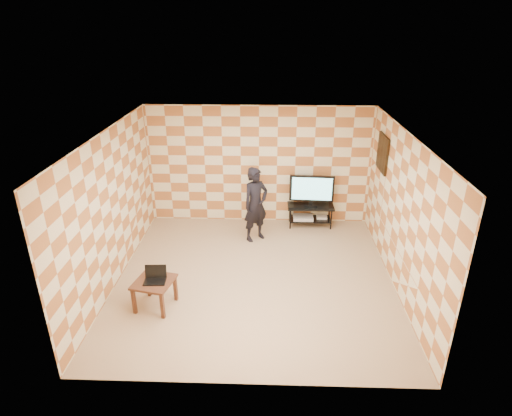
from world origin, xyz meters
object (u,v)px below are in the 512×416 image
object	(u,v)px
tv_stand	(310,211)
tv	(312,189)
side_table	(154,285)
person	(256,204)

from	to	relation	value
tv_stand	tv	size ratio (longest dim) A/B	1.05
tv	side_table	bearing A→B (deg)	-131.78
tv	person	xyz separation A→B (m)	(-1.23, -0.69, -0.09)
tv	side_table	size ratio (longest dim) A/B	1.40
tv	person	distance (m)	1.41
tv	person	bearing A→B (deg)	-150.68
person	tv_stand	bearing A→B (deg)	-8.67
tv_stand	tv	xyz separation A→B (m)	(0.00, -0.00, 0.53)
tv_stand	person	distance (m)	1.48
tv_stand	tv	world-z (taller)	tv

